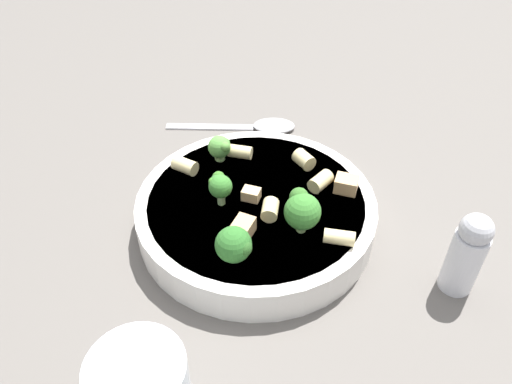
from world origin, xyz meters
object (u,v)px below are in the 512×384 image
object	(u,v)px
rigatoni_0	(304,160)
rigatoni_4	(270,210)
chicken_chunk_2	(239,228)
pepper_shaker	(467,253)
pasta_bowl	(256,210)
chicken_chunk_0	(346,184)
spoon	(257,126)
rigatoni_1	(185,166)
rigatoni_2	(339,237)
broccoli_floret_0	(302,209)
rigatoni_5	(321,181)
rigatoni_3	(240,152)
broccoli_floret_3	(231,244)
broccoli_floret_1	(220,147)
broccoli_floret_2	(220,185)
chicken_chunk_1	(251,194)

from	to	relation	value
rigatoni_0	rigatoni_4	distance (m)	0.09
chicken_chunk_2	pepper_shaker	world-z (taller)	pepper_shaker
pasta_bowl	chicken_chunk_2	xyz separation A→B (m)	(0.05, -0.00, 0.02)
chicken_chunk_0	spoon	size ratio (longest dim) A/B	0.13
rigatoni_0	rigatoni_1	xyz separation A→B (m)	(0.04, -0.12, -0.00)
rigatoni_2	spoon	size ratio (longest dim) A/B	0.16
broccoli_floret_0	rigatoni_1	bearing A→B (deg)	-112.21
rigatoni_1	rigatoni_5	distance (m)	0.15
rigatoni_2	pepper_shaker	world-z (taller)	pepper_shaker
rigatoni_5	chicken_chunk_2	bearing A→B (deg)	-36.99
rigatoni_2	rigatoni_5	distance (m)	0.08
rigatoni_3	broccoli_floret_3	bearing A→B (deg)	12.31
chicken_chunk_2	rigatoni_2	bearing A→B (deg)	96.89
pasta_bowl	rigatoni_4	bearing A→B (deg)	43.66
broccoli_floret_1	spoon	bearing A→B (deg)	174.41
rigatoni_1	chicken_chunk_2	size ratio (longest dim) A/B	1.12
broccoli_floret_2	broccoli_floret_3	distance (m)	0.08
rigatoni_1	rigatoni_3	world-z (taller)	rigatoni_1
rigatoni_2	chicken_chunk_0	xyz separation A→B (m)	(-0.08, -0.00, 0.00)
broccoli_floret_2	chicken_chunk_1	distance (m)	0.04
broccoli_floret_1	broccoli_floret_0	bearing A→B (deg)	50.89
pasta_bowl	rigatoni_5	xyz separation A→B (m)	(-0.03, 0.06, 0.02)
pasta_bowl	rigatoni_3	xyz separation A→B (m)	(-0.07, -0.03, 0.02)
rigatoni_0	rigatoni_1	distance (m)	0.13
pasta_bowl	chicken_chunk_1	world-z (taller)	chicken_chunk_1
rigatoni_3	pepper_shaker	distance (m)	0.26
chicken_chunk_1	pepper_shaker	xyz separation A→B (m)	(0.03, 0.21, 0.00)
broccoli_floret_3	rigatoni_5	bearing A→B (deg)	151.75
rigatoni_3	rigatoni_4	world-z (taller)	rigatoni_4
rigatoni_5	chicken_chunk_2	xyz separation A→B (m)	(0.09, -0.06, 0.00)
broccoli_floret_2	rigatoni_5	world-z (taller)	broccoli_floret_2
rigatoni_0	rigatoni_1	bearing A→B (deg)	-71.74
rigatoni_4	chicken_chunk_1	xyz separation A→B (m)	(-0.02, -0.02, -0.00)
rigatoni_2	chicken_chunk_1	xyz separation A→B (m)	(-0.04, -0.09, -0.00)
rigatoni_5	pepper_shaker	distance (m)	0.16
rigatoni_3	chicken_chunk_1	size ratio (longest dim) A/B	1.47
broccoli_floret_2	rigatoni_4	xyz separation A→B (m)	(0.01, 0.05, -0.01)
rigatoni_4	chicken_chunk_1	world-z (taller)	rigatoni_4
rigatoni_5	spoon	world-z (taller)	rigatoni_5
pasta_bowl	rigatoni_0	world-z (taller)	rigatoni_0
broccoli_floret_0	rigatoni_5	world-z (taller)	broccoli_floret_0
broccoli_floret_1	rigatoni_0	world-z (taller)	broccoli_floret_1
rigatoni_0	rigatoni_2	xyz separation A→B (m)	(0.11, 0.05, -0.00)
broccoli_floret_3	broccoli_floret_2	bearing A→B (deg)	-155.61
chicken_chunk_0	rigatoni_3	bearing A→B (deg)	-103.29
broccoli_floret_0	broccoli_floret_1	size ratio (longest dim) A/B	1.41
pasta_bowl	broccoli_floret_1	bearing A→B (deg)	-135.75
rigatoni_5	chicken_chunk_1	size ratio (longest dim) A/B	1.43
chicken_chunk_0	chicken_chunk_2	distance (m)	0.13
pasta_bowl	rigatoni_2	distance (m)	0.10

